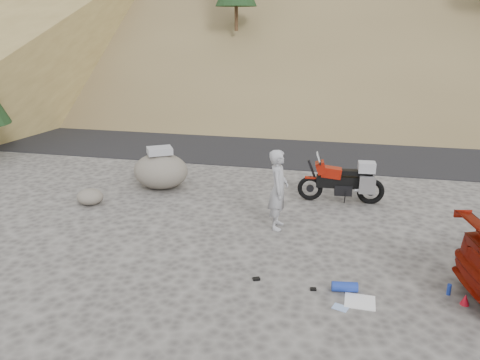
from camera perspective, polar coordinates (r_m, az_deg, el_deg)
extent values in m
plane|color=#454240|center=(10.21, 3.85, -7.88)|extent=(140.00, 140.00, 0.00)
cube|color=black|center=(18.66, 8.15, 4.27)|extent=(120.00, 7.00, 0.05)
cylinder|color=#392214|center=(23.66, -0.46, 19.40)|extent=(0.17, 0.17, 1.40)
cylinder|color=#392214|center=(31.65, -26.01, 14.99)|extent=(0.15, 0.15, 1.26)
cone|color=black|center=(31.64, -26.38, 17.49)|extent=(1.80, 1.80, 2.03)
cone|color=black|center=(31.66, -26.59, 18.86)|extent=(1.35, 1.35, 1.58)
torus|color=black|center=(12.69, 8.54, -1.01)|extent=(0.68, 0.16, 0.67)
cylinder|color=black|center=(12.69, 8.54, -1.01)|extent=(0.21, 0.07, 0.20)
torus|color=black|center=(12.79, 15.63, -1.35)|extent=(0.72, 0.19, 0.71)
cylinder|color=black|center=(12.79, 15.63, -1.35)|extent=(0.23, 0.10, 0.22)
cylinder|color=black|center=(12.57, 8.99, 0.60)|extent=(0.38, 0.09, 0.83)
cylinder|color=black|center=(12.46, 9.74, 2.26)|extent=(0.08, 0.63, 0.04)
cube|color=black|center=(12.64, 12.05, -0.22)|extent=(1.24, 0.32, 0.31)
cube|color=black|center=(12.72, 12.45, -1.11)|extent=(0.48, 0.33, 0.29)
cube|color=maroon|center=(12.55, 11.06, 0.94)|extent=(0.55, 0.34, 0.32)
cube|color=maroon|center=(12.51, 9.84, 1.54)|extent=(0.33, 0.37, 0.36)
cube|color=silver|center=(12.43, 9.58, 2.72)|extent=(0.14, 0.31, 0.26)
cube|color=black|center=(12.58, 13.29, 0.91)|extent=(0.57, 0.26, 0.12)
cube|color=black|center=(12.63, 15.03, 0.65)|extent=(0.37, 0.21, 0.10)
cube|color=#B6B5BB|center=(12.45, 15.25, -0.62)|extent=(0.41, 0.15, 0.46)
cube|color=#B6B5BB|center=(12.95, 15.03, 0.14)|extent=(0.41, 0.15, 0.46)
cube|color=#999A9F|center=(12.57, 15.20, 1.53)|extent=(0.45, 0.37, 0.27)
cube|color=maroon|center=(12.59, 8.61, 0.31)|extent=(0.31, 0.14, 0.04)
cylinder|color=black|center=(12.61, 12.67, -2.14)|extent=(0.04, 0.21, 0.37)
cylinder|color=#B6B5BB|center=(12.61, 14.81, -1.22)|extent=(0.47, 0.12, 0.13)
imported|color=#999A9F|center=(11.06, 4.56, -5.74)|extent=(0.47, 0.69, 1.87)
ellipsoid|color=#59524C|center=(13.63, -9.63, 1.09)|extent=(1.92, 1.77, 1.02)
cube|color=#999A9F|center=(13.47, -9.76, 3.52)|extent=(0.81, 0.76, 0.18)
ellipsoid|color=#59524C|center=(12.92, -17.81, -1.96)|extent=(0.74, 0.67, 0.42)
cube|color=white|center=(8.53, 14.41, -14.16)|extent=(0.53, 0.47, 0.02)
cylinder|color=navy|center=(8.73, 12.65, -12.59)|extent=(0.47, 0.24, 0.18)
cylinder|color=navy|center=(9.20, 24.12, -12.09)|extent=(0.08, 0.08, 0.20)
cone|color=#AB0B1B|center=(9.02, 25.76, -12.98)|extent=(0.16, 0.16, 0.20)
cube|color=black|center=(8.91, 2.01, -11.95)|extent=(0.16, 0.14, 0.04)
cube|color=black|center=(8.70, 8.92, -13.00)|extent=(0.12, 0.10, 0.04)
cube|color=#8BA6D6|center=(8.31, 12.14, -14.97)|extent=(0.30, 0.26, 0.01)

